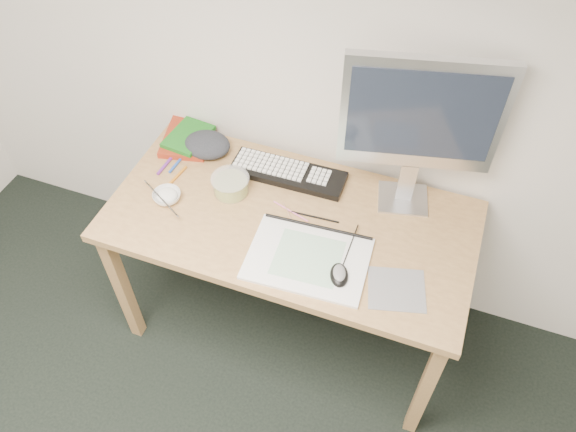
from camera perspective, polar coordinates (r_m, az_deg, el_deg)
name	(u,v)px	position (r m, az deg, el deg)	size (l,w,h in m)	color
desk	(290,232)	(2.20, 0.19, -1.63)	(1.40, 0.70, 0.75)	tan
mousepad	(397,289)	(1.97, 10.97, -7.32)	(0.19, 0.18, 0.00)	slate
sketchpad	(308,259)	(2.01, 2.03, -4.35)	(0.43, 0.31, 0.01)	white
keyboard	(288,173)	(2.28, 0.00, 4.36)	(0.47, 0.15, 0.03)	black
monitor	(421,119)	(1.98, 13.33, 9.55)	(0.54, 0.21, 0.64)	silver
mouse	(339,273)	(1.95, 5.23, -5.80)	(0.06, 0.10, 0.03)	black
rice_bowl	(167,197)	(2.24, -12.20, 1.95)	(0.11, 0.11, 0.03)	white
chopsticks	(161,198)	(2.21, -12.75, 1.75)	(0.02, 0.02, 0.24)	#B0B0B3
fruit_tub	(231,185)	(2.21, -5.85, 3.18)	(0.15, 0.15, 0.07)	#E5BA50
book_red	(188,138)	(2.48, -10.13, 7.85)	(0.20, 0.26, 0.03)	maroon
book_green	(188,136)	(2.45, -10.09, 7.97)	(0.15, 0.21, 0.02)	#1A691A
cloth_lump	(207,145)	(2.40, -8.21, 7.18)	(0.17, 0.14, 0.07)	#26272D
pencil_pink	(291,211)	(2.15, 0.29, 0.49)	(0.01, 0.01, 0.17)	pink
pencil_tan	(291,218)	(2.13, 0.27, -0.20)	(0.01, 0.01, 0.17)	#A37956
pencil_black	(315,217)	(2.14, 2.77, -0.10)	(0.01, 0.01, 0.19)	black
marker_blue	(178,163)	(2.38, -11.16, 5.34)	(0.01, 0.01, 0.12)	blue
marker_orange	(177,176)	(2.33, -11.19, 4.02)	(0.01, 0.01, 0.12)	#C67017
marker_purple	(167,163)	(2.39, -12.21, 5.27)	(0.01, 0.01, 0.14)	#6A2791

